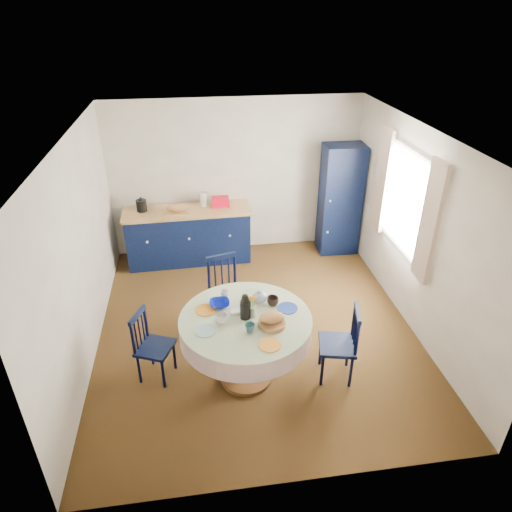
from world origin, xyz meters
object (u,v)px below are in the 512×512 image
Objects in this scene: dining_table at (246,328)px; chair_left at (152,345)px; mug_a at (222,319)px; mug_c at (273,301)px; kitchen_counter at (189,234)px; pantry_cabinet at (340,200)px; cobalt_bowl at (220,304)px; mug_b at (250,328)px; chair_far at (226,292)px; chair_right at (341,343)px; mug_d at (225,294)px.

chair_left is at bearing 168.52° from dining_table.
mug_c reaches higher than mug_a.
kitchen_counter is at bearing 101.61° from dining_table.
pantry_cabinet is at bearing -25.40° from chair_left.
cobalt_bowl is at bearing -128.58° from pantry_cabinet.
mug_a is at bearing 144.51° from mug_b.
dining_table is 11.01× the size of mug_c.
cobalt_bowl is (-0.57, 0.06, -0.02)m from mug_c.
chair_far is 4.42× the size of cobalt_bowl.
kitchen_counter is at bearing 108.80° from mug_c.
pantry_cabinet reaches higher than mug_b.
chair_left is 1.22m from chair_far.
pantry_cabinet reaches higher than kitchen_counter.
chair_right is at bearing -62.69° from kitchen_counter.
kitchen_counter reaches higher than mug_b.
mug_c is (0.45, -0.85, 0.41)m from chair_far.
dining_table is 1.66× the size of chair_left.
kitchen_counter is 2.52m from pantry_cabinet.
mug_b is at bearing -72.51° from mug_d.
cobalt_bowl is (-1.29, 0.35, 0.41)m from chair_right.
chair_right reaches higher than chair_left.
chair_far is at bearing 84.55° from mug_d.
mug_a is 0.44m from mug_d.
kitchen_counter is at bearing 97.18° from cobalt_bowl.
cobalt_bowl is at bearing -63.92° from chair_left.
chair_left is (-2.92, -2.62, -0.48)m from pantry_cabinet.
pantry_cabinet reaches higher than dining_table.
dining_table is 0.29m from mug_b.
dining_table is at bearing -64.67° from mug_d.
mug_b is at bearing -90.09° from chair_left.
mug_c is 1.29× the size of mug_d.
cobalt_bowl is at bearing -92.45° from chair_right.
pantry_cabinet is 17.81× the size of mug_b.
chair_right is 1.36m from mug_a.
cobalt_bowl is at bearing -84.44° from kitchen_counter.
chair_far is at bearing 80.76° from cobalt_bowl.
chair_right is at bearing -58.94° from chair_far.
mug_b reaches higher than cobalt_bowl.
mug_a is (0.77, -0.25, 0.47)m from chair_left.
kitchen_counter is 1.10× the size of pantry_cabinet.
mug_d is at bearing 65.60° from cobalt_bowl.
mug_a is 1.24× the size of mug_b.
mug_a is at bearing -79.85° from chair_right.
kitchen_counter reaches higher than cobalt_bowl.
mug_a is (-0.26, -0.04, 0.18)m from dining_table.
mug_b is 1.03× the size of mug_d.
kitchen_counter is 20.32× the size of mug_d.
chair_far is (0.90, 0.83, 0.06)m from chair_left.
chair_far is 1.06× the size of chair_right.
chair_far is (-2.03, -1.79, -0.42)m from pantry_cabinet.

